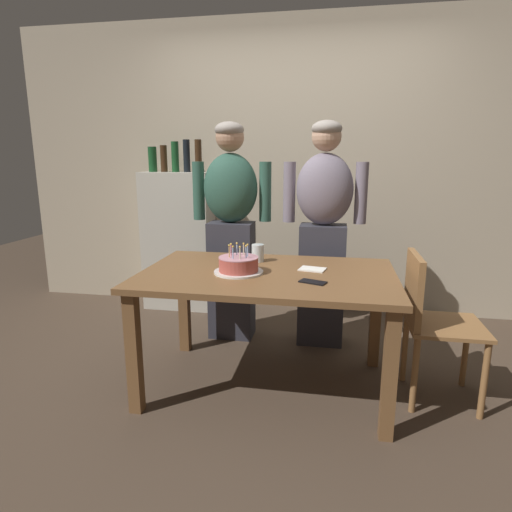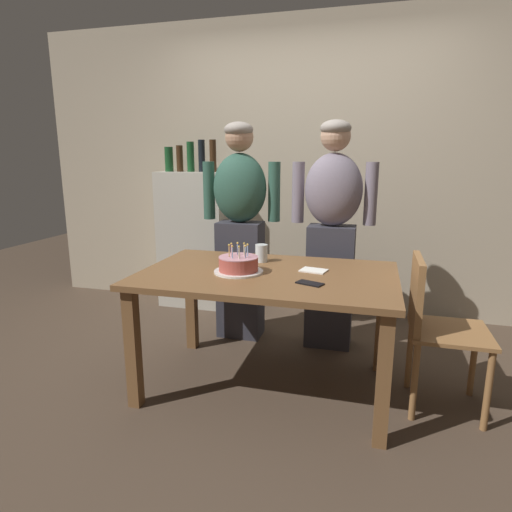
# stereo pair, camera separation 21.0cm
# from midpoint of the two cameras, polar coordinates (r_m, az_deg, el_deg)

# --- Properties ---
(ground_plane) EXTENTS (10.00, 10.00, 0.00)m
(ground_plane) POSITION_cam_midpoint_polar(r_m,az_deg,el_deg) (2.84, 3.66, -16.74)
(ground_plane) COLOR #47382B
(back_wall) EXTENTS (5.20, 0.10, 2.60)m
(back_wall) POSITION_cam_midpoint_polar(r_m,az_deg,el_deg) (4.01, 8.51, 11.24)
(back_wall) COLOR tan
(back_wall) RESTS_ON ground_plane
(dining_table) EXTENTS (1.50, 0.96, 0.74)m
(dining_table) POSITION_cam_midpoint_polar(r_m,az_deg,el_deg) (2.59, 3.86, -4.27)
(dining_table) COLOR brown
(dining_table) RESTS_ON ground_plane
(birthday_cake) EXTENTS (0.29, 0.29, 0.17)m
(birthday_cake) POSITION_cam_midpoint_polar(r_m,az_deg,el_deg) (2.54, 0.04, -1.21)
(birthday_cake) COLOR white
(birthday_cake) RESTS_ON dining_table
(water_glass_near) EXTENTS (0.08, 0.08, 0.11)m
(water_glass_near) POSITION_cam_midpoint_polar(r_m,az_deg,el_deg) (2.81, 2.86, 0.36)
(water_glass_near) COLOR silver
(water_glass_near) RESTS_ON dining_table
(cell_phone) EXTENTS (0.16, 0.12, 0.01)m
(cell_phone) POSITION_cam_midpoint_polar(r_m,az_deg,el_deg) (2.36, 9.68, -3.61)
(cell_phone) COLOR black
(cell_phone) RESTS_ON dining_table
(napkin_stack) EXTENTS (0.17, 0.14, 0.01)m
(napkin_stack) POSITION_cam_midpoint_polar(r_m,az_deg,el_deg) (2.62, 9.91, -1.92)
(napkin_stack) COLOR white
(napkin_stack) RESTS_ON dining_table
(person_man_bearded) EXTENTS (0.61, 0.27, 1.66)m
(person_man_bearded) POSITION_cam_midpoint_polar(r_m,az_deg,el_deg) (3.33, -0.30, 3.69)
(person_man_bearded) COLOR #33333D
(person_man_bearded) RESTS_ON ground_plane
(person_woman_cardigan) EXTENTS (0.61, 0.27, 1.66)m
(person_woman_cardigan) POSITION_cam_midpoint_polar(r_m,az_deg,el_deg) (3.21, 11.85, 3.09)
(person_woman_cardigan) COLOR #33333D
(person_woman_cardigan) RESTS_ON ground_plane
(dining_chair) EXTENTS (0.42, 0.42, 0.87)m
(dining_chair) POSITION_cam_midpoint_polar(r_m,az_deg,el_deg) (2.66, 24.48, -7.82)
(dining_chair) COLOR olive
(dining_chair) RESTS_ON ground_plane
(shelf_cabinet) EXTENTS (0.64, 0.30, 1.56)m
(shelf_cabinet) POSITION_cam_midpoint_polar(r_m,az_deg,el_deg) (4.13, -6.85, 2.32)
(shelf_cabinet) COLOR beige
(shelf_cabinet) RESTS_ON ground_plane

